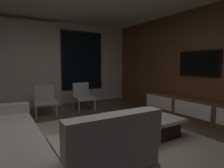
# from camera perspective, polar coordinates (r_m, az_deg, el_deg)

# --- Properties ---
(floor) EXTENTS (9.20, 9.20, 0.00)m
(floor) POSITION_cam_1_polar(r_m,az_deg,el_deg) (3.14, -5.65, -18.97)
(floor) COLOR #473D33
(back_wall_with_window) EXTENTS (6.60, 0.30, 2.70)m
(back_wall_with_window) POSITION_cam_1_polar(r_m,az_deg,el_deg) (6.30, -20.75, 5.74)
(back_wall_with_window) COLOR beige
(back_wall_with_window) RESTS_ON floor
(media_wall) EXTENTS (0.12, 7.80, 2.70)m
(media_wall) POSITION_cam_1_polar(r_m,az_deg,el_deg) (5.00, 27.86, 5.58)
(media_wall) COLOR brown
(media_wall) RESTS_ON floor
(area_rug) EXTENTS (3.20, 3.80, 0.01)m
(area_rug) POSITION_cam_1_polar(r_m,az_deg,el_deg) (3.21, 1.10, -18.23)
(area_rug) COLOR #ADA391
(area_rug) RESTS_ON floor
(sectional_couch) EXTENTS (1.98, 2.50, 0.82)m
(sectional_couch) POSITION_cam_1_polar(r_m,az_deg,el_deg) (2.71, -24.35, -16.95)
(sectional_couch) COLOR gray
(sectional_couch) RESTS_ON floor
(coffee_table) EXTENTS (1.16, 1.16, 0.36)m
(coffee_table) POSITION_cam_1_polar(r_m,az_deg,el_deg) (3.66, 8.93, -12.15)
(coffee_table) COLOR black
(coffee_table) RESTS_ON floor
(book_stack_on_coffee_table) EXTENTS (0.28, 0.23, 0.13)m
(book_stack_on_coffee_table) POSITION_cam_1_polar(r_m,az_deg,el_deg) (3.51, 6.47, -8.89)
(book_stack_on_coffee_table) COLOR blue
(book_stack_on_coffee_table) RESTS_ON coffee_table
(accent_chair_near_window) EXTENTS (0.55, 0.57, 0.78)m
(accent_chair_near_window) POSITION_cam_1_polar(r_m,az_deg,el_deg) (5.62, -8.90, -3.22)
(accent_chair_near_window) COLOR #B2ADA0
(accent_chair_near_window) RESTS_ON floor
(accent_chair_by_curtain) EXTENTS (0.61, 0.62, 0.78)m
(accent_chair_by_curtain) POSITION_cam_1_polar(r_m,az_deg,el_deg) (5.25, -19.68, -4.13)
(accent_chair_by_curtain) COLOR #B2ADA0
(accent_chair_by_curtain) RESTS_ON floor
(media_console) EXTENTS (0.46, 3.10, 0.52)m
(media_console) POSITION_cam_1_polar(r_m,az_deg,el_deg) (4.90, 24.96, -7.24)
(media_console) COLOR brown
(media_console) RESTS_ON floor
(mounted_tv) EXTENTS (0.05, 1.07, 0.62)m
(mounted_tv) POSITION_cam_1_polar(r_m,az_deg,el_deg) (5.04, 24.78, 5.71)
(mounted_tv) COLOR black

